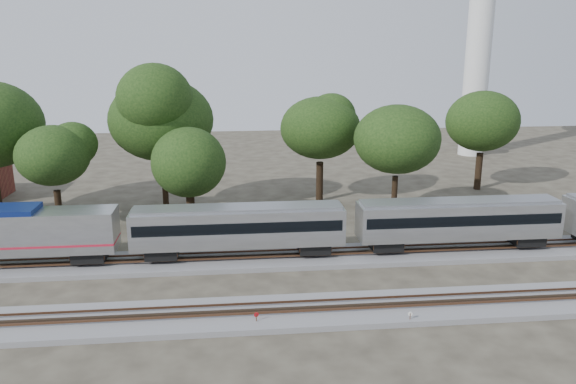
# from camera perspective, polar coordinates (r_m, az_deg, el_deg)

# --- Properties ---
(ground) EXTENTS (160.00, 160.00, 0.00)m
(ground) POSITION_cam_1_polar(r_m,az_deg,el_deg) (42.24, -5.15, -10.12)
(ground) COLOR #383328
(ground) RESTS_ON ground
(track_far) EXTENTS (160.00, 5.00, 0.73)m
(track_far) POSITION_cam_1_polar(r_m,az_deg,el_deg) (47.68, -5.27, -6.87)
(track_far) COLOR slate
(track_far) RESTS_ON ground
(track_near) EXTENTS (160.00, 5.00, 0.73)m
(track_near) POSITION_cam_1_polar(r_m,az_deg,el_deg) (38.55, -5.05, -12.34)
(track_near) COLOR slate
(track_near) RESTS_ON ground
(train) EXTENTS (90.98, 3.14, 4.63)m
(train) POSITION_cam_1_polar(r_m,az_deg,el_deg) (50.57, 17.08, -2.58)
(train) COLOR silver
(train) RESTS_ON ground
(switch_stand_red) EXTENTS (0.31, 0.14, 1.02)m
(switch_stand_red) POSITION_cam_1_polar(r_m,az_deg,el_deg) (37.17, -3.23, -12.63)
(switch_stand_red) COLOR #512D19
(switch_stand_red) RESTS_ON ground
(switch_stand_white) EXTENTS (0.30, 0.08, 0.93)m
(switch_stand_white) POSITION_cam_1_polar(r_m,az_deg,el_deg) (38.20, 12.30, -12.26)
(switch_stand_white) COLOR #512D19
(switch_stand_white) RESTS_ON ground
(switch_lever) EXTENTS (0.57, 0.44, 0.30)m
(switch_lever) POSITION_cam_1_polar(r_m,az_deg,el_deg) (37.57, 6.27, -13.24)
(switch_lever) COLOR #512D19
(switch_lever) RESTS_ON ground
(tree_2) EXTENTS (7.60, 7.60, 10.72)m
(tree_2) POSITION_cam_1_polar(r_m,az_deg,el_deg) (58.10, -22.76, 3.43)
(tree_2) COLOR black
(tree_2) RESTS_ON ground
(tree_3) EXTENTS (10.24, 10.24, 14.44)m
(tree_3) POSITION_cam_1_polar(r_m,az_deg,el_deg) (60.76, -12.75, 7.16)
(tree_3) COLOR black
(tree_3) RESTS_ON ground
(tree_4) EXTENTS (6.89, 6.89, 9.72)m
(tree_4) POSITION_cam_1_polar(r_m,az_deg,el_deg) (54.69, -10.06, 2.96)
(tree_4) COLOR black
(tree_4) RESTS_ON ground
(tree_5) EXTENTS (8.72, 8.72, 12.29)m
(tree_5) POSITION_cam_1_polar(r_m,az_deg,el_deg) (64.01, 3.31, 6.51)
(tree_5) COLOR black
(tree_5) RESTS_ON ground
(tree_6) EXTENTS (8.52, 8.52, 12.01)m
(tree_6) POSITION_cam_1_polar(r_m,az_deg,el_deg) (58.40, 11.02, 5.26)
(tree_6) COLOR black
(tree_6) RESTS_ON ground
(tree_7) EXTENTS (8.75, 8.75, 12.34)m
(tree_7) POSITION_cam_1_polar(r_m,az_deg,el_deg) (73.32, 19.18, 6.80)
(tree_7) COLOR black
(tree_7) RESTS_ON ground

